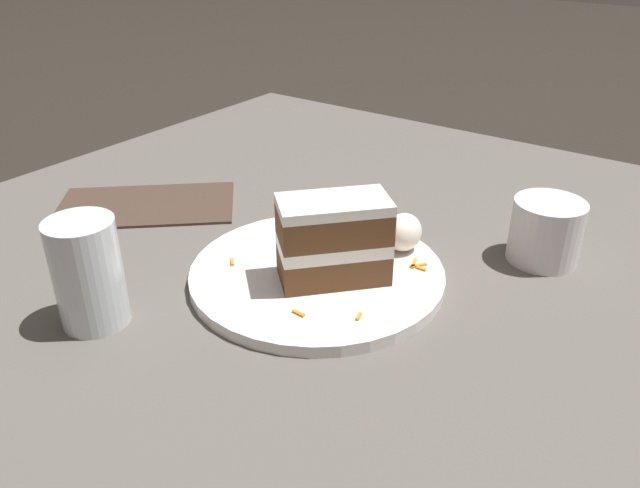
{
  "coord_description": "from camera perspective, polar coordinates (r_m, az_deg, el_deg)",
  "views": [
    {
      "loc": [
        0.53,
        0.38,
        0.43
      ],
      "look_at": [
        0.01,
        0.0,
        0.08
      ],
      "focal_mm": 35.0,
      "sensor_mm": 36.0,
      "label": 1
    }
  ],
  "objects": [
    {
      "name": "coffee_mug",
      "position": [
        0.83,
        19.98,
        1.32
      ],
      "size": [
        0.09,
        0.09,
        0.08
      ],
      "color": "white",
      "rests_on": "dining_table"
    },
    {
      "name": "dining_table",
      "position": [
        0.77,
        -0.01,
        -3.89
      ],
      "size": [
        1.26,
        1.2,
        0.03
      ],
      "primitive_type": "cube",
      "color": "#56514C",
      "rests_on": "ground"
    },
    {
      "name": "carrot_shreds_scatter",
      "position": [
        0.75,
        3.22,
        -2.11
      ],
      "size": [
        0.18,
        0.21,
        0.0
      ],
      "color": "orange",
      "rests_on": "plate"
    },
    {
      "name": "cake_slice",
      "position": [
        0.71,
        1.25,
        0.39
      ],
      "size": [
        0.14,
        0.13,
        0.1
      ],
      "rotation": [
        0.0,
        0.0,
        0.82
      ],
      "color": "brown",
      "rests_on": "plate"
    },
    {
      "name": "cream_dollop",
      "position": [
        0.79,
        7.63,
        1.08
      ],
      "size": [
        0.05,
        0.05,
        0.05
      ],
      "primitive_type": "ellipsoid",
      "color": "white",
      "rests_on": "plate"
    },
    {
      "name": "plate",
      "position": [
        0.75,
        0.0,
        -2.83
      ],
      "size": [
        0.31,
        0.31,
        0.01
      ],
      "primitive_type": "cylinder",
      "color": "white",
      "rests_on": "dining_table"
    },
    {
      "name": "drinking_glass",
      "position": [
        0.7,
        -20.34,
        -3.09
      ],
      "size": [
        0.07,
        0.07,
        0.12
      ],
      "color": "silver",
      "rests_on": "dining_table"
    },
    {
      "name": "orange_garnish",
      "position": [
        0.84,
        1.65,
        1.34
      ],
      "size": [
        0.05,
        0.05,
        0.0
      ],
      "primitive_type": "cylinder",
      "color": "orange",
      "rests_on": "plate"
    },
    {
      "name": "ground_plane",
      "position": [
        0.78,
        -0.01,
        -4.77
      ],
      "size": [
        6.0,
        6.0,
        0.0
      ],
      "primitive_type": "plane",
      "color": "black",
      "rests_on": "ground"
    },
    {
      "name": "menu_card",
      "position": [
        0.98,
        -15.62,
        3.44
      ],
      "size": [
        0.28,
        0.29,
        0.0
      ],
      "primitive_type": "cube",
      "rotation": [
        0.0,
        0.0,
        3.87
      ],
      "color": "#423328",
      "rests_on": "dining_table"
    }
  ]
}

